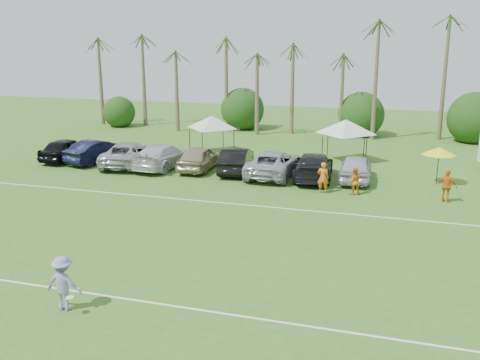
# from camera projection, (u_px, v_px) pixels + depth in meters

# --- Properties ---
(ground) EXTENTS (120.00, 120.00, 0.00)m
(ground) POSITION_uv_depth(u_px,v_px,m) (77.00, 324.00, 17.43)
(ground) COLOR #3A691F
(ground) RESTS_ON ground
(field_lines) EXTENTS (80.00, 12.10, 0.01)m
(field_lines) POSITION_uv_depth(u_px,v_px,m) (175.00, 239.00, 24.84)
(field_lines) COLOR white
(field_lines) RESTS_ON ground
(palm_tree_0) EXTENTS (2.40, 2.40, 8.90)m
(palm_tree_0) POSITION_uv_depth(u_px,v_px,m) (95.00, 54.00, 56.85)
(palm_tree_0) COLOR brown
(palm_tree_0) RESTS_ON ground
(palm_tree_1) EXTENTS (2.40, 2.40, 9.90)m
(palm_tree_1) POSITION_uv_depth(u_px,v_px,m) (137.00, 46.00, 55.23)
(palm_tree_1) COLOR brown
(palm_tree_1) RESTS_ON ground
(palm_tree_2) EXTENTS (2.40, 2.40, 10.90)m
(palm_tree_2) POSITION_uv_depth(u_px,v_px,m) (182.00, 37.00, 53.62)
(palm_tree_2) COLOR brown
(palm_tree_2) RESTS_ON ground
(palm_tree_3) EXTENTS (2.40, 2.40, 11.90)m
(palm_tree_3) POSITION_uv_depth(u_px,v_px,m) (219.00, 28.00, 52.29)
(palm_tree_3) COLOR brown
(palm_tree_3) RESTS_ON ground
(palm_tree_4) EXTENTS (2.40, 2.40, 8.90)m
(palm_tree_4) POSITION_uv_depth(u_px,v_px,m) (259.00, 56.00, 51.83)
(palm_tree_4) COLOR brown
(palm_tree_4) RESTS_ON ground
(palm_tree_5) EXTENTS (2.40, 2.40, 9.90)m
(palm_tree_5) POSITION_uv_depth(u_px,v_px,m) (299.00, 46.00, 50.49)
(palm_tree_5) COLOR brown
(palm_tree_5) RESTS_ON ground
(palm_tree_6) EXTENTS (2.40, 2.40, 10.90)m
(palm_tree_6) POSITION_uv_depth(u_px,v_px,m) (343.00, 37.00, 49.16)
(palm_tree_6) COLOR brown
(palm_tree_6) RESTS_ON ground
(palm_tree_7) EXTENTS (2.40, 2.40, 11.90)m
(palm_tree_7) POSITION_uv_depth(u_px,v_px,m) (388.00, 27.00, 47.82)
(palm_tree_7) COLOR brown
(palm_tree_7) RESTS_ON ground
(palm_tree_8) EXTENTS (2.40, 2.40, 8.90)m
(palm_tree_8) POSITION_uv_depth(u_px,v_px,m) (445.00, 57.00, 47.09)
(palm_tree_8) COLOR brown
(palm_tree_8) RESTS_ON ground
(bush_tree_0) EXTENTS (4.00, 4.00, 4.00)m
(bush_tree_0) POSITION_uv_depth(u_px,v_px,m) (128.00, 107.00, 58.38)
(bush_tree_0) COLOR brown
(bush_tree_0) RESTS_ON ground
(bush_tree_1) EXTENTS (4.00, 4.00, 4.00)m
(bush_tree_1) POSITION_uv_depth(u_px,v_px,m) (242.00, 112.00, 54.76)
(bush_tree_1) COLOR brown
(bush_tree_1) RESTS_ON ground
(bush_tree_2) EXTENTS (4.00, 4.00, 4.00)m
(bush_tree_2) POSITION_uv_depth(u_px,v_px,m) (361.00, 117.00, 51.41)
(bush_tree_2) COLOR brown
(bush_tree_2) RESTS_ON ground
(bush_tree_3) EXTENTS (4.00, 4.00, 4.00)m
(bush_tree_3) POSITION_uv_depth(u_px,v_px,m) (473.00, 121.00, 48.62)
(bush_tree_3) COLOR brown
(bush_tree_3) RESTS_ON ground
(sideline_player_a) EXTENTS (0.71, 0.49, 1.89)m
(sideline_player_a) POSITION_uv_depth(u_px,v_px,m) (323.00, 178.00, 32.10)
(sideline_player_a) COLOR orange
(sideline_player_a) RESTS_ON ground
(sideline_player_b) EXTENTS (0.96, 0.85, 1.64)m
(sideline_player_b) POSITION_uv_depth(u_px,v_px,m) (354.00, 181.00, 31.78)
(sideline_player_b) COLOR orange
(sideline_player_b) RESTS_ON ground
(sideline_player_c) EXTENTS (1.18, 0.78, 1.87)m
(sideline_player_c) POSITION_uv_depth(u_px,v_px,m) (447.00, 186.00, 30.27)
(sideline_player_c) COLOR orange
(sideline_player_c) RESTS_ON ground
(canopy_tent_left) EXTENTS (4.35, 4.35, 3.52)m
(canopy_tent_left) POSITION_uv_depth(u_px,v_px,m) (212.00, 116.00, 43.09)
(canopy_tent_left) COLOR black
(canopy_tent_left) RESTS_ON ground
(canopy_tent_right) EXTENTS (4.61, 4.61, 3.74)m
(canopy_tent_right) POSITION_uv_depth(u_px,v_px,m) (346.00, 120.00, 39.83)
(canopy_tent_right) COLOR black
(canopy_tent_right) RESTS_ON ground
(market_umbrella) EXTENTS (2.16, 2.16, 2.41)m
(market_umbrella) POSITION_uv_depth(u_px,v_px,m) (439.00, 151.00, 33.75)
(market_umbrella) COLOR black
(market_umbrella) RESTS_ON ground
(frisbee_player) EXTENTS (1.31, 0.87, 1.94)m
(frisbee_player) POSITION_uv_depth(u_px,v_px,m) (63.00, 283.00, 18.12)
(frisbee_player) COLOR #8E84BB
(frisbee_player) RESTS_ON ground
(parked_car_0) EXTENTS (2.08, 5.08, 1.73)m
(parked_car_0) POSITION_uv_depth(u_px,v_px,m) (66.00, 149.00, 40.88)
(parked_car_0) COLOR black
(parked_car_0) RESTS_ON ground
(parked_car_1) EXTENTS (3.11, 5.53, 1.73)m
(parked_car_1) POSITION_uv_depth(u_px,v_px,m) (98.00, 151.00, 40.13)
(parked_car_1) COLOR black
(parked_car_1) RESTS_ON ground
(parked_car_2) EXTENTS (3.85, 6.60, 1.73)m
(parked_car_2) POSITION_uv_depth(u_px,v_px,m) (129.00, 154.00, 39.18)
(parked_car_2) COLOR #9E9FA1
(parked_car_2) RESTS_ON ground
(parked_car_3) EXTENTS (2.86, 6.11, 1.73)m
(parked_car_3) POSITION_uv_depth(u_px,v_px,m) (163.00, 156.00, 38.42)
(parked_car_3) COLOR silver
(parked_car_3) RESTS_ON ground
(parked_car_4) EXTENTS (2.16, 5.11, 1.73)m
(parked_car_4) POSITION_uv_depth(u_px,v_px,m) (200.00, 158.00, 37.89)
(parked_car_4) COLOR tan
(parked_car_4) RESTS_ON ground
(parked_car_5) EXTENTS (2.51, 5.44, 1.73)m
(parked_car_5) POSITION_uv_depth(u_px,v_px,m) (236.00, 160.00, 37.17)
(parked_car_5) COLOR black
(parked_car_5) RESTS_ON ground
(parked_car_6) EXTENTS (2.96, 6.26, 1.73)m
(parked_car_6) POSITION_uv_depth(u_px,v_px,m) (274.00, 163.00, 36.16)
(parked_car_6) COLOR #A3A7B3
(parked_car_6) RESTS_ON ground
(parked_car_7) EXTENTS (2.93, 6.14, 1.73)m
(parked_car_7) POSITION_uv_depth(u_px,v_px,m) (314.00, 166.00, 35.42)
(parked_car_7) COLOR black
(parked_car_7) RESTS_ON ground
(parked_car_8) EXTENTS (2.25, 5.15, 1.73)m
(parked_car_8) POSITION_uv_depth(u_px,v_px,m) (356.00, 168.00, 34.92)
(parked_car_8) COLOR silver
(parked_car_8) RESTS_ON ground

